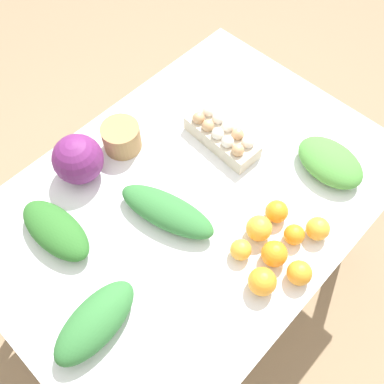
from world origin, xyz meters
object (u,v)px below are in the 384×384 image
object	(u,v)px
greens_bunch_kale	(95,322)
orange_4	(318,229)
orange_7	(294,235)
paper_bag	(121,137)
greens_bunch_chard	(330,162)
orange_6	(299,273)
cabbage_purple	(78,159)
orange_2	(241,250)
orange_3	(262,281)
greens_bunch_scallion	(167,212)
egg_carton	(222,135)
orange_1	(274,254)
orange_5	(259,228)
orange_0	(277,211)
greens_bunch_beet_tops	(56,230)

from	to	relation	value
greens_bunch_kale	orange_4	world-z (taller)	greens_bunch_kale
orange_7	paper_bag	bearing A→B (deg)	-79.35
greens_bunch_chard	orange_6	size ratio (longest dim) A/B	3.25
cabbage_purple	orange_2	xyz separation A→B (m)	(-0.14, 0.58, -0.05)
orange_3	greens_bunch_scallion	bearing A→B (deg)	-85.48
cabbage_purple	greens_bunch_chard	xyz separation A→B (m)	(-0.59, 0.59, -0.04)
greens_bunch_scallion	orange_7	xyz separation A→B (m)	(-0.22, 0.34, -0.01)
egg_carton	orange_3	size ratio (longest dim) A/B	3.42
greens_bunch_kale	orange_1	size ratio (longest dim) A/B	3.46
orange_4	orange_5	world-z (taller)	orange_5
cabbage_purple	orange_0	distance (m)	0.66
cabbage_purple	orange_6	size ratio (longest dim) A/B	2.24
egg_carton	orange_4	distance (m)	0.46
orange_2	greens_bunch_scallion	bearing A→B (deg)	-75.52
paper_bag	greens_bunch_beet_tops	xyz separation A→B (m)	(0.38, 0.12, -0.01)
orange_3	paper_bag	bearing A→B (deg)	-95.42
cabbage_purple	greens_bunch_scallion	distance (m)	0.34
paper_bag	orange_4	distance (m)	0.72
orange_2	orange_7	size ratio (longest dim) A/B	1.01
greens_bunch_chard	egg_carton	bearing A→B (deg)	-63.83
greens_bunch_beet_tops	orange_2	world-z (taller)	greens_bunch_beet_tops
paper_bag	orange_3	bearing A→B (deg)	84.58
orange_3	orange_7	bearing A→B (deg)	-172.76
cabbage_purple	greens_bunch_chard	distance (m)	0.84
orange_5	paper_bag	bearing A→B (deg)	-83.79
egg_carton	orange_1	bearing A→B (deg)	-25.62
orange_1	orange_5	bearing A→B (deg)	-111.44
egg_carton	orange_5	xyz separation A→B (m)	(0.19, 0.32, -0.00)
cabbage_purple	egg_carton	size ratio (longest dim) A/B	0.58
paper_bag	greens_bunch_chard	xyz separation A→B (m)	(-0.42, 0.58, -0.01)
orange_0	greens_bunch_beet_tops	bearing A→B (deg)	-40.70
cabbage_purple	greens_bunch_chard	size ratio (longest dim) A/B	0.69
paper_bag	orange_1	distance (m)	0.65
orange_2	orange_4	xyz separation A→B (m)	(-0.22, 0.13, 0.00)
orange_2	orange_6	distance (m)	0.18
paper_bag	greens_bunch_scallion	world-z (taller)	paper_bag
orange_7	greens_bunch_kale	bearing A→B (deg)	-21.36
egg_carton	orange_2	bearing A→B (deg)	-37.55
greens_bunch_beet_tops	greens_bunch_scallion	xyz separation A→B (m)	(-0.28, 0.20, -0.00)
orange_0	orange_2	bearing A→B (deg)	0.46
greens_bunch_beet_tops	orange_5	size ratio (longest dim) A/B	3.36
paper_bag	greens_bunch_chard	world-z (taller)	paper_bag
greens_bunch_kale	orange_1	world-z (taller)	greens_bunch_kale
greens_bunch_chard	greens_bunch_beet_tops	distance (m)	0.92
greens_bunch_kale	orange_1	distance (m)	0.55
cabbage_purple	greens_bunch_kale	size ratio (longest dim) A/B	0.60
greens_bunch_scallion	orange_6	distance (m)	0.44
greens_bunch_kale	orange_6	bearing A→B (deg)	147.69
orange_0	paper_bag	bearing A→B (deg)	-75.41
egg_carton	orange_3	distance (m)	0.54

